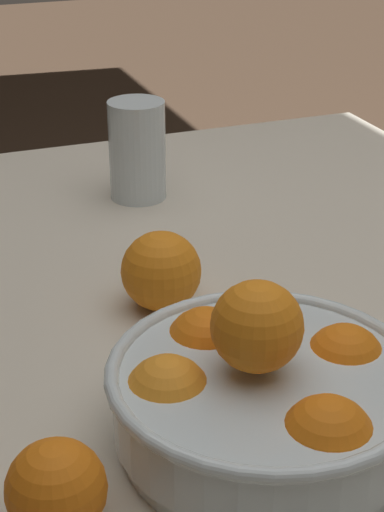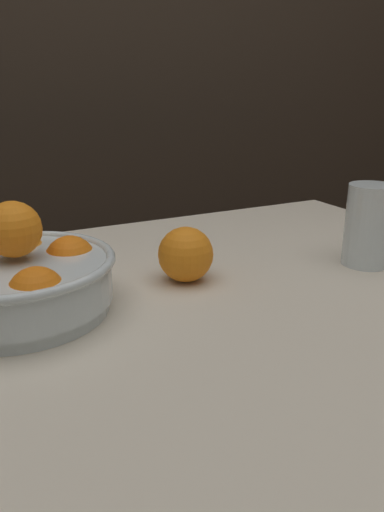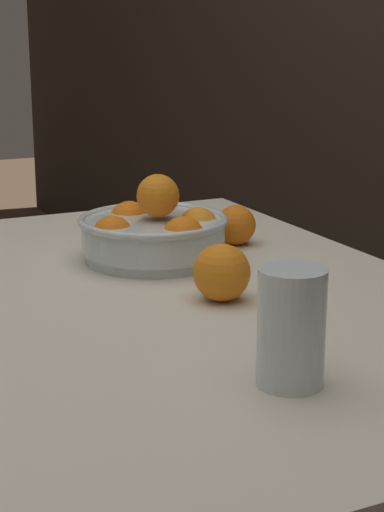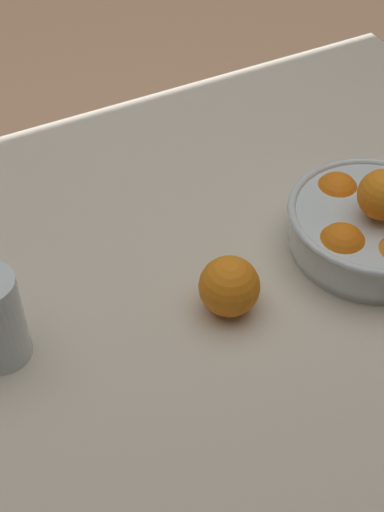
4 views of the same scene
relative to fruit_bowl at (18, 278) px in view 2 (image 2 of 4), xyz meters
The scene contains 4 objects.
dining_table 0.24m from the fruit_bowl, 27.52° to the right, with size 1.21×0.89×0.71m.
fruit_bowl is the anchor object (origin of this frame).
juice_glass 0.54m from the fruit_bowl, ahead, with size 0.08×0.08×0.13m.
orange_loose_near_bowl 0.24m from the fruit_bowl, ahead, with size 0.08×0.08×0.08m, color orange.
Camera 2 is at (-0.25, -0.54, 1.00)m, focal length 35.00 mm.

